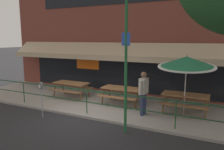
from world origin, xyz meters
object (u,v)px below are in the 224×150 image
pedestrian_walking (143,91)px  street_sign_pole (126,67)px  picnic_table_centre (122,91)px  patio_umbrella_right (187,62)px  parking_meter_near (41,89)px  picnic_table_right (185,98)px  picnic_table_left (71,86)px

pedestrian_walking → street_sign_pole: 1.94m
picnic_table_centre → street_sign_pole: bearing=-64.2°
picnic_table_centre → patio_umbrella_right: patio_umbrella_right is taller
patio_umbrella_right → parking_meter_near: 5.66m
street_sign_pole → picnic_table_centre: bearing=115.8°
street_sign_pole → parking_meter_near: bearing=-177.3°
picnic_table_right → patio_umbrella_right: 1.49m
picnic_table_left → patio_umbrella_right: (5.53, -0.16, 1.47)m
parking_meter_near → pedestrian_walking: bearing=26.3°
parking_meter_near → street_sign_pole: size_ratio=0.34×
picnic_table_left → patio_umbrella_right: 5.72m
pedestrian_walking → patio_umbrella_right: bearing=27.4°
picnic_table_left → pedestrian_walking: 4.20m
parking_meter_near → street_sign_pole: 3.59m
picnic_table_centre → parking_meter_near: size_ratio=1.27×
picnic_table_right → picnic_table_centre: bearing=-179.4°
picnic_table_left → pedestrian_walking: bearing=-12.5°
patio_umbrella_right → parking_meter_near: (-4.97, -2.49, -1.03)m
parking_meter_near → street_sign_pole: (3.44, 0.16, 1.02)m
picnic_table_right → street_sign_pole: 3.34m
street_sign_pole → picnic_table_right: bearing=59.2°
picnic_table_left → pedestrian_walking: (4.09, -0.90, 0.35)m
picnic_table_right → pedestrian_walking: pedestrian_walking is taller
picnic_table_left → picnic_table_right: 5.53m
pedestrian_walking → picnic_table_centre: bearing=144.0°
picnic_table_left → picnic_table_right: bearing=0.9°
picnic_table_centre → picnic_table_right: same height
picnic_table_centre → pedestrian_walking: pedestrian_walking is taller
picnic_table_left → street_sign_pole: street_sign_pole is taller
picnic_table_left → street_sign_pole: 4.93m
patio_umbrella_right → pedestrian_walking: (-1.44, -0.75, -1.12)m
parking_meter_near → picnic_table_right: bearing=28.9°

